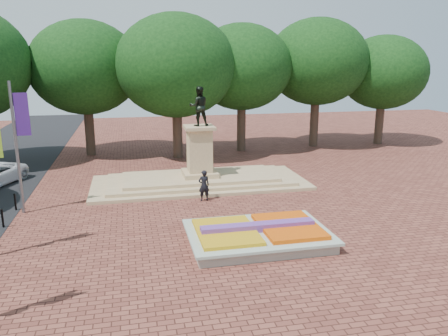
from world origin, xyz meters
name	(u,v)px	position (x,y,z in m)	size (l,w,h in m)	color
ground	(226,228)	(0.00, 0.00, 0.00)	(90.00, 90.00, 0.00)	brown
flower_bed	(258,234)	(1.03, -2.00, 0.38)	(6.30, 4.30, 0.91)	gray
monument	(200,171)	(0.00, 8.00, 0.88)	(14.00, 6.00, 6.40)	tan
tree_row_back	(207,76)	(2.33, 18.00, 6.67)	(44.80, 8.80, 10.43)	#3A291F
pedestrian	(204,185)	(-0.33, 4.50, 0.92)	(0.67, 0.44, 1.84)	black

